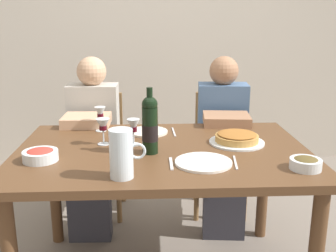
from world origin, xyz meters
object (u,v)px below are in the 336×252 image
Objects in this scene: wine_glass_right_diner at (103,126)px; chair_right at (219,144)px; chair_left at (98,145)px; wine_glass_centre at (100,114)px; dinner_plate_left_setting at (148,132)px; salad_bowl at (40,155)px; baked_tart at (237,138)px; wine_bottle at (150,125)px; diner_left at (92,139)px; dining_table at (162,166)px; dinner_plate_right_setting at (203,162)px; wine_glass_left_diner at (133,127)px; diner_right at (223,138)px; water_pitcher at (122,157)px; olive_bowl at (306,163)px.

chair_right is (0.77, 0.78, -0.37)m from wine_glass_right_diner.
chair_right is at bearing -179.74° from chair_left.
dinner_plate_left_setting is at bearing -10.61° from wine_glass_centre.
salad_bowl is at bearing -138.47° from wine_glass_right_diner.
wine_glass_right_diner reaches higher than salad_bowl.
baked_tart is 1.22m from chair_left.
chair_right is at bearing 60.92° from wine_bottle.
chair_right is at bearing -165.12° from diner_left.
chair_left is at bearing -89.76° from diner_left.
dining_table is 1.72× the size of chair_left.
baked_tart reaches higher than dining_table.
chair_left is at bearing 122.35° from dinner_plate_left_setting.
dinner_plate_right_setting is at bearing -64.15° from dinner_plate_left_setting.
wine_glass_left_diner is at bearing 122.56° from wine_bottle.
wine_glass_left_diner is 0.85m from diner_right.
wine_bottle is at bearing -138.73° from dining_table.
diner_left reaches higher than wine_glass_centre.
wine_glass_right_diner is 0.53× the size of dinner_plate_right_setting.
dining_table is 6.57× the size of dinner_plate_left_setting.
diner_left reaches higher than wine_glass_left_diner.
diner_left is (-0.27, 1.03, -0.24)m from water_pitcher.
diner_right is at bearing 33.63° from dinner_plate_left_setting.
chair_right is (0.46, 0.88, -0.17)m from dining_table.
wine_glass_left_diner reaches higher than chair_right.
wine_glass_right_diner is 0.16× the size of chair_left.
wine_bottle is at bearing -163.70° from baked_tart.
diner_right is at bearing 73.50° from dinner_plate_right_setting.
olive_bowl is 1.47m from diner_left.
salad_bowl is 1.18× the size of wine_glass_left_diner.
baked_tart is 0.56m from wine_glass_left_diner.
baked_tart is at bearing 16.30° from wine_bottle.
water_pitcher is at bearing -158.09° from dinner_plate_right_setting.
wine_bottle is at bearing 113.42° from chair_left.
dinner_plate_right_setting is at bearing 127.19° from diner_left.
water_pitcher is at bearing 63.77° from diner_right.
olive_bowl is 0.12× the size of diner_right.
wine_glass_left_diner is 0.12× the size of diner_right.
dining_table is at bearing -45.37° from wine_glass_centre.
dinner_plate_left_setting reaches higher than dining_table.
chair_right reaches higher than baked_tart.
salad_bowl is at bearing 43.06° from diner_right.
wine_glass_left_diner is at bearing 85.65° from water_pitcher.
wine_glass_left_diner is at bearing 118.97° from diner_left.
baked_tart is 0.45m from olive_bowl.
wine_glass_right_diner is at bearing 50.97° from chair_right.
wine_glass_right_diner reaches higher than chair_left.
baked_tart is at bearing -20.07° from wine_glass_centre.
dinner_plate_left_setting is at bearing 115.85° from dinner_plate_right_setting.
dining_table is 0.71m from olive_bowl.
dining_table is at bearing 117.92° from chair_left.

